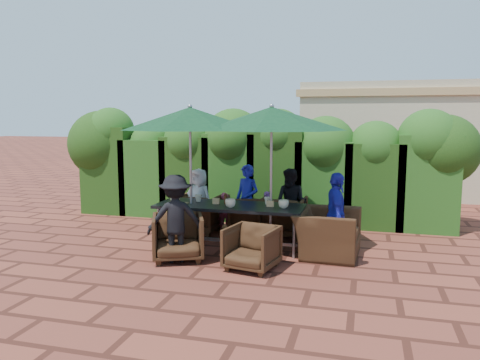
% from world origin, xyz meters
% --- Properties ---
extents(ground, '(80.00, 80.00, 0.00)m').
position_xyz_m(ground, '(0.00, 0.00, 0.00)').
color(ground, brown).
rests_on(ground, ground).
extents(dining_table, '(2.54, 0.90, 0.75)m').
position_xyz_m(dining_table, '(0.09, 0.00, 0.68)').
color(dining_table, black).
rests_on(dining_table, ground).
extents(umbrella_left, '(2.41, 2.41, 2.46)m').
position_xyz_m(umbrella_left, '(-0.59, -0.06, 2.21)').
color(umbrella_left, gray).
rests_on(umbrella_left, ground).
extents(umbrella_right, '(2.45, 2.45, 2.46)m').
position_xyz_m(umbrella_right, '(0.79, 0.08, 2.21)').
color(umbrella_right, gray).
rests_on(umbrella_right, ground).
extents(chair_far_left, '(0.81, 0.76, 0.81)m').
position_xyz_m(chair_far_left, '(-0.81, 0.92, 0.41)').
color(chair_far_left, black).
rests_on(chair_far_left, ground).
extents(chair_far_mid, '(0.98, 0.95, 0.82)m').
position_xyz_m(chair_far_mid, '(0.18, 0.96, 0.41)').
color(chair_far_mid, black).
rests_on(chair_far_mid, ground).
extents(chair_far_right, '(0.83, 0.78, 0.83)m').
position_xyz_m(chair_far_right, '(0.85, 1.01, 0.42)').
color(chair_far_right, black).
rests_on(chair_far_right, ground).
extents(chair_near_left, '(1.00, 0.98, 0.80)m').
position_xyz_m(chair_near_left, '(-0.50, -0.88, 0.40)').
color(chair_near_left, black).
rests_on(chair_near_left, ground).
extents(chair_near_right, '(0.81, 0.78, 0.72)m').
position_xyz_m(chair_near_right, '(0.74, -1.05, 0.36)').
color(chair_near_right, black).
rests_on(chair_near_right, ground).
extents(chair_end_right, '(0.80, 1.17, 0.99)m').
position_xyz_m(chair_end_right, '(1.76, -0.02, 0.49)').
color(chair_end_right, black).
rests_on(chair_end_right, ground).
extents(adult_far_left, '(0.70, 0.54, 1.25)m').
position_xyz_m(adult_far_left, '(-0.80, 0.89, 0.63)').
color(adult_far_left, silver).
rests_on(adult_far_left, ground).
extents(adult_far_mid, '(0.60, 0.55, 1.36)m').
position_xyz_m(adult_far_mid, '(0.17, 0.90, 0.68)').
color(adult_far_mid, '#1E21A5').
rests_on(adult_far_mid, ground).
extents(adult_far_right, '(0.70, 0.53, 1.29)m').
position_xyz_m(adult_far_right, '(1.00, 1.02, 0.64)').
color(adult_far_right, black).
rests_on(adult_far_right, ground).
extents(adult_near_left, '(0.96, 0.73, 1.36)m').
position_xyz_m(adult_near_left, '(-0.50, -0.96, 0.68)').
color(adult_near_left, black).
rests_on(adult_near_left, ground).
extents(adult_end_right, '(0.54, 0.86, 1.37)m').
position_xyz_m(adult_end_right, '(1.89, -0.07, 0.69)').
color(adult_end_right, '#1E21A5').
rests_on(adult_end_right, ground).
extents(child_left, '(0.35, 0.32, 0.78)m').
position_xyz_m(child_left, '(-0.31, 1.04, 0.39)').
color(child_left, '#C94769').
rests_on(child_left, ground).
extents(child_right, '(0.37, 0.34, 0.82)m').
position_xyz_m(child_right, '(0.52, 1.15, 0.41)').
color(child_right, '#834392').
rests_on(child_right, ground).
extents(pedestrian_a, '(1.81, 0.69, 1.92)m').
position_xyz_m(pedestrian_a, '(1.32, 4.09, 0.96)').
color(pedestrian_a, '#227D43').
rests_on(pedestrian_a, ground).
extents(pedestrian_b, '(0.89, 0.80, 1.59)m').
position_xyz_m(pedestrian_b, '(2.73, 4.37, 0.79)').
color(pedestrian_b, '#C94769').
rests_on(pedestrian_b, ground).
extents(pedestrian_c, '(1.19, 1.29, 1.89)m').
position_xyz_m(pedestrian_c, '(3.35, 4.21, 0.95)').
color(pedestrian_c, '#9B9DA3').
rests_on(pedestrian_c, ground).
extents(cup_a, '(0.16, 0.16, 0.13)m').
position_xyz_m(cup_a, '(-0.86, -0.12, 0.82)').
color(cup_a, beige).
rests_on(cup_a, dining_table).
extents(cup_b, '(0.13, 0.13, 0.12)m').
position_xyz_m(cup_b, '(-0.53, 0.15, 0.81)').
color(cup_b, beige).
rests_on(cup_b, dining_table).
extents(cup_c, '(0.18, 0.18, 0.14)m').
position_xyz_m(cup_c, '(0.17, -0.21, 0.82)').
color(cup_c, beige).
rests_on(cup_c, dining_table).
extents(cup_d, '(0.14, 0.14, 0.13)m').
position_xyz_m(cup_d, '(0.72, 0.20, 0.81)').
color(cup_d, beige).
rests_on(cup_d, dining_table).
extents(cup_e, '(0.17, 0.17, 0.14)m').
position_xyz_m(cup_e, '(1.04, -0.05, 0.82)').
color(cup_e, beige).
rests_on(cup_e, dining_table).
extents(ketchup_bottle, '(0.04, 0.04, 0.17)m').
position_xyz_m(ketchup_bottle, '(-0.01, 0.09, 0.83)').
color(ketchup_bottle, '#B20C0A').
rests_on(ketchup_bottle, dining_table).
extents(sauce_bottle, '(0.04, 0.04, 0.17)m').
position_xyz_m(sauce_bottle, '(-0.01, 0.07, 0.83)').
color(sauce_bottle, '#4C230C').
rests_on(sauce_bottle, dining_table).
extents(serving_tray, '(0.35, 0.25, 0.02)m').
position_xyz_m(serving_tray, '(-0.81, -0.16, 0.76)').
color(serving_tray, '#9D794C').
rests_on(serving_tray, dining_table).
extents(number_block_left, '(0.12, 0.06, 0.10)m').
position_xyz_m(number_block_left, '(-0.16, 0.01, 0.80)').
color(number_block_left, tan).
rests_on(number_block_left, dining_table).
extents(number_block_right, '(0.12, 0.06, 0.10)m').
position_xyz_m(number_block_right, '(0.80, 0.02, 0.80)').
color(number_block_right, tan).
rests_on(number_block_right, dining_table).
extents(hedge_wall, '(9.10, 1.60, 2.47)m').
position_xyz_m(hedge_wall, '(-0.08, 2.32, 1.35)').
color(hedge_wall, black).
rests_on(hedge_wall, ground).
extents(building, '(6.20, 3.08, 3.20)m').
position_xyz_m(building, '(3.50, 6.99, 1.61)').
color(building, '#C6B493').
rests_on(building, ground).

